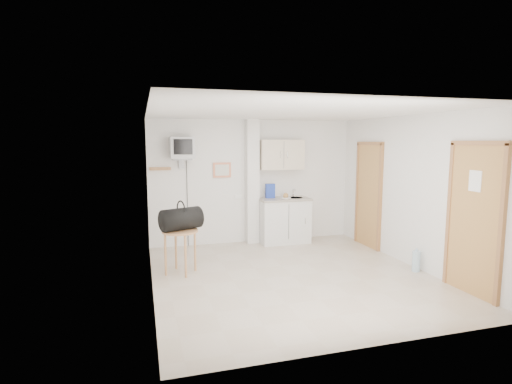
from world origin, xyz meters
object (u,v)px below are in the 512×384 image
object	(u,v)px
round_table	(180,237)
water_bottle	(416,261)
crt_television	(182,148)
duffel_bag	(181,219)

from	to	relation	value
round_table	water_bottle	size ratio (longest dim) A/B	1.86
crt_television	duffel_bag	distance (m)	1.78
crt_television	duffel_bag	size ratio (longest dim) A/B	3.03
crt_television	round_table	size ratio (longest dim) A/B	3.10
crt_television	water_bottle	xyz separation A→B (m)	(3.43, -2.38, -1.77)
round_table	water_bottle	bearing A→B (deg)	-14.75
duffel_bag	round_table	bearing A→B (deg)	-171.72
round_table	water_bottle	distance (m)	3.78
water_bottle	round_table	bearing A→B (deg)	165.25
crt_television	duffel_bag	world-z (taller)	crt_television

